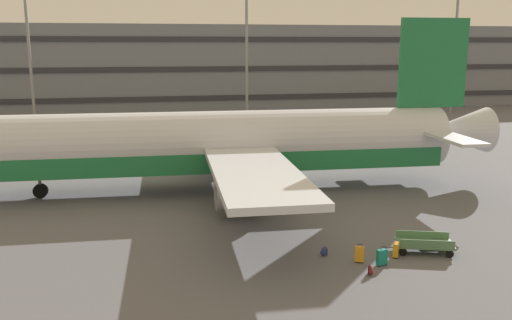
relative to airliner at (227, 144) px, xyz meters
name	(u,v)px	position (x,y,z in m)	size (l,w,h in m)	color
ground_plane	(165,192)	(-4.11, 0.21, -3.13)	(600.00, 600.00, 0.00)	#5B5B60
terminal_structure	(151,66)	(-4.11, 53.88, 3.04)	(155.68, 21.62, 12.34)	slate
airliner	(227,144)	(0.00, 0.00, 0.00)	(36.84, 29.55, 11.28)	silver
light_mast_left	(25,6)	(-18.70, 36.44, 10.85)	(1.80, 0.50, 24.50)	gray
light_mast_center_left	(247,13)	(8.06, 36.44, 10.41)	(1.80, 0.50, 23.64)	gray
light_mast_center_right	(456,30)	(37.86, 36.44, 8.37)	(1.80, 0.50, 19.67)	gray
suitcase_large	(359,254)	(3.94, -13.50, -2.73)	(0.46, 0.37, 0.88)	orange
suitcase_teal	(396,250)	(5.80, -13.25, -2.76)	(0.43, 0.50, 0.78)	orange
suitcase_silver	(382,257)	(4.76, -14.03, -2.73)	(0.51, 0.34, 0.92)	#147266
backpack_small	(370,271)	(3.86, -14.93, -2.91)	(0.30, 0.37, 0.50)	maroon
backpack_orange	(324,252)	(2.63, -12.44, -2.93)	(0.31, 0.32, 0.46)	navy
baggage_cart	(424,244)	(7.36, -12.96, -2.70)	(3.35, 2.04, 0.82)	#4C724C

